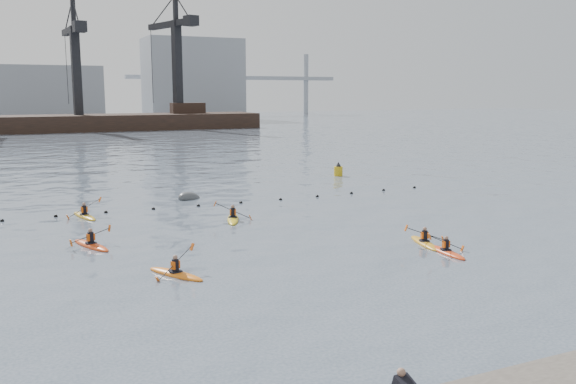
% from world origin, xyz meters
% --- Properties ---
extents(ground, '(400.00, 400.00, 0.00)m').
position_xyz_m(ground, '(0.00, 0.00, 0.00)').
color(ground, '#3E495A').
rests_on(ground, ground).
extents(float_line, '(33.24, 0.73, 0.24)m').
position_xyz_m(float_line, '(-0.50, 22.53, 0.03)').
color(float_line, black).
rests_on(float_line, ground).
extents(barge_pier, '(72.00, 19.30, 29.50)m').
position_xyz_m(barge_pier, '(-0.22, 110.00, 1.89)').
color(barge_pier, black).
rests_on(barge_pier, ground).
extents(skyline, '(141.00, 28.00, 22.00)m').
position_xyz_m(skyline, '(2.23, 150.27, 9.25)').
color(skyline, gray).
rests_on(skyline, ground).
extents(kayaker_0, '(2.06, 3.03, 1.29)m').
position_xyz_m(kayaker_0, '(-7.39, 7.71, 0.10)').
color(kayaker_0, orange).
rests_on(kayaker_0, ground).
extents(kayaker_1, '(2.13, 3.20, 1.16)m').
position_xyz_m(kayaker_1, '(5.40, 7.62, 0.10)').
color(kayaker_1, orange).
rests_on(kayaker_1, ground).
extents(kayaker_2, '(2.11, 3.28, 1.06)m').
position_xyz_m(kayaker_2, '(-9.97, 14.25, 0.10)').
color(kayaker_2, '#D74114').
rests_on(kayaker_2, ground).
extents(kayaker_3, '(2.20, 3.32, 1.30)m').
position_xyz_m(kayaker_3, '(-1.39, 17.25, 0.10)').
color(kayaker_3, yellow).
rests_on(kayaker_3, ground).
extents(kayaker_4, '(2.06, 3.00, 1.15)m').
position_xyz_m(kayaker_4, '(5.25, 5.78, 0.09)').
color(kayaker_4, red).
rests_on(kayaker_4, ground).
extents(kayaker_5, '(2.21, 3.27, 1.27)m').
position_xyz_m(kayaker_5, '(-9.39, 21.93, 0.10)').
color(kayaker_5, '#C09216').
rests_on(kayaker_5, ground).
extents(mooring_buoy, '(2.41, 2.04, 1.36)m').
position_xyz_m(mooring_buoy, '(-1.73, 25.58, 0.00)').
color(mooring_buoy, '#393B3D').
rests_on(mooring_buoy, ground).
extents(nav_buoy, '(0.80, 0.80, 1.45)m').
position_xyz_m(nav_buoy, '(14.00, 31.56, 0.44)').
color(nav_buoy, gold).
rests_on(nav_buoy, ground).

